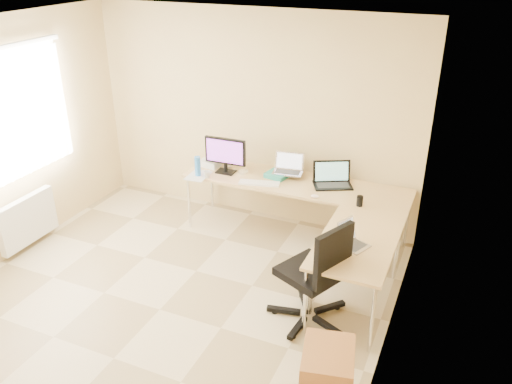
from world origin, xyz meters
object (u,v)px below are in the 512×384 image
at_px(water_bottle, 198,166).
at_px(cabinet, 326,384).
at_px(monitor, 225,155).
at_px(laptop_return, 354,237).
at_px(desk_fan, 227,157).
at_px(keyboard, 259,183).
at_px(desk_main, 295,210).
at_px(desk_return, 355,273).
at_px(office_chair, 310,274).
at_px(laptop_black, 333,175).
at_px(laptop_center, 288,164).
at_px(mug, 207,174).

bearing_deg(water_bottle, cabinet, -43.79).
height_order(monitor, cabinet, monitor).
height_order(monitor, water_bottle, monitor).
distance_m(water_bottle, laptop_return, 2.24).
relative_size(monitor, desk_fan, 1.85).
bearing_deg(cabinet, keyboard, 111.50).
bearing_deg(desk_main, desk_return, -45.73).
bearing_deg(office_chair, laptop_black, 123.12).
bearing_deg(desk_fan, laptop_return, -52.81).
bearing_deg(office_chair, desk_main, 139.55).
xyz_separation_m(laptop_return, office_chair, (-0.32, -0.26, -0.33)).
bearing_deg(laptop_return, cabinet, -149.46).
relative_size(desk_main, monitor, 5.15).
relative_size(desk_main, laptop_black, 6.17).
relative_size(monitor, laptop_center, 1.49).
bearing_deg(water_bottle, desk_main, 14.80).
distance_m(mug, cabinet, 3.06).
xyz_separation_m(laptop_center, laptop_return, (1.10, -1.21, -0.07)).
distance_m(mug, laptop_return, 2.13).
relative_size(keyboard, desk_fan, 1.68).
bearing_deg(desk_return, mug, 160.48).
distance_m(desk_return, cabinet, 1.46).
relative_size(desk_main, water_bottle, 10.83).
distance_m(monitor, mug, 0.32).
xyz_separation_m(keyboard, office_chair, (1.01, -1.16, -0.24)).
bearing_deg(desk_fan, laptop_black, -20.82).
height_order(desk_main, laptop_center, laptop_center).
bearing_deg(keyboard, desk_return, -44.10).
bearing_deg(office_chair, water_bottle, 173.12).
bearing_deg(laptop_center, cabinet, -72.26).
bearing_deg(mug, monitor, 58.98).
bearing_deg(cabinet, laptop_center, 104.07).
distance_m(desk_main, cabinet, 2.70).
xyz_separation_m(laptop_black, mug, (-1.43, -0.37, -0.10)).
bearing_deg(cabinet, desk_main, 102.43).
xyz_separation_m(desk_return, cabinet, (0.15, -1.46, -0.01)).
distance_m(desk_fan, cabinet, 3.29).
xyz_separation_m(laptop_center, mug, (-0.87, -0.40, -0.13)).
height_order(desk_main, laptop_return, laptop_return).
bearing_deg(laptop_center, water_bottle, -166.73).
distance_m(mug, desk_fan, 0.40).
relative_size(desk_return, keyboard, 2.78).
bearing_deg(desk_return, desk_main, 134.27).
height_order(keyboard, office_chair, office_chair).
xyz_separation_m(laptop_black, laptop_return, (0.54, -1.18, -0.04)).
bearing_deg(laptop_center, desk_main, -44.67).
distance_m(laptop_black, office_chair, 1.51).
relative_size(laptop_black, mug, 5.02).
distance_m(desk_return, office_chair, 0.52).
bearing_deg(mug, laptop_center, 24.46).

